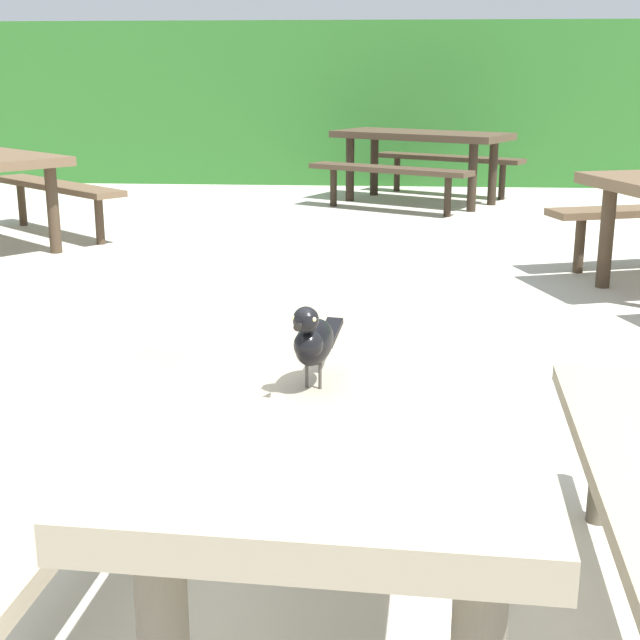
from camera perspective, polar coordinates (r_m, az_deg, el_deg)
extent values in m
plane|color=beige|center=(2.43, -4.03, -18.62)|extent=(60.00, 60.00, 0.00)
cube|color=#2D6B28|center=(11.85, 2.91, 13.70)|extent=(28.00, 1.88, 1.92)
cube|color=gray|center=(2.10, 2.43, -2.68)|extent=(0.87, 1.84, 0.07)
cylinder|color=#635B4C|center=(2.91, -1.58, -5.06)|extent=(0.09, 0.09, 0.67)
cylinder|color=#635B4C|center=(2.88, 8.98, -5.50)|extent=(0.09, 0.09, 0.67)
cube|color=gray|center=(2.37, -14.96, -8.54)|extent=(0.38, 1.72, 0.05)
cylinder|color=#635B4C|center=(3.01, -10.01, -7.49)|extent=(0.07, 0.07, 0.39)
cylinder|color=#635B4C|center=(2.92, 17.52, -8.72)|extent=(0.07, 0.07, 0.39)
ellipsoid|color=black|center=(1.80, -0.36, -1.42)|extent=(0.10, 0.16, 0.09)
ellipsoid|color=black|center=(1.76, -0.73, -1.59)|extent=(0.07, 0.08, 0.06)
sphere|color=black|center=(1.73, -0.91, 0.02)|extent=(0.05, 0.05, 0.05)
sphere|color=#EAE08C|center=(1.71, -0.40, 0.03)|extent=(0.01, 0.01, 0.01)
sphere|color=#EAE08C|center=(1.72, -1.65, 0.13)|extent=(0.01, 0.01, 0.01)
cone|color=black|center=(1.69, -1.31, -0.35)|extent=(0.02, 0.03, 0.02)
cube|color=black|center=(1.92, 0.63, -0.79)|extent=(0.05, 0.10, 0.04)
cylinder|color=#47423D|center=(1.81, 0.00, -3.58)|extent=(0.01, 0.01, 0.05)
cylinder|color=#47423D|center=(1.82, -0.85, -3.50)|extent=(0.01, 0.01, 0.05)
cube|color=#473828|center=(9.56, 6.48, 11.62)|extent=(1.95, 1.52, 0.07)
cylinder|color=#2E241A|center=(9.06, 9.68, 8.93)|extent=(0.09, 0.09, 0.67)
cylinder|color=#2E241A|center=(9.55, 10.95, 9.20)|extent=(0.09, 0.09, 0.67)
cylinder|color=#2E241A|center=(9.69, 1.92, 9.56)|extent=(0.09, 0.09, 0.67)
cylinder|color=#2E241A|center=(10.15, 3.48, 9.82)|extent=(0.09, 0.09, 0.67)
cube|color=#473828|center=(8.96, 4.41, 9.55)|extent=(1.64, 1.05, 0.05)
cylinder|color=#2E241A|center=(8.71, 8.14, 7.80)|extent=(0.07, 0.07, 0.39)
cylinder|color=#2E241A|center=(9.30, 0.87, 8.45)|extent=(0.07, 0.07, 0.39)
cube|color=#473828|center=(10.21, 8.19, 10.18)|extent=(1.64, 1.05, 0.05)
cylinder|color=#2E241A|center=(9.99, 11.52, 8.64)|extent=(0.07, 0.07, 0.39)
cylinder|color=#2E241A|center=(10.51, 4.92, 9.23)|extent=(0.07, 0.07, 0.39)
cylinder|color=#423324|center=(7.16, -16.64, 6.76)|extent=(0.09, 0.09, 0.67)
cube|color=brown|center=(7.97, -16.44, 8.20)|extent=(1.49, 1.32, 0.05)
cylinder|color=#423324|center=(7.45, -13.87, 6.19)|extent=(0.07, 0.07, 0.39)
cylinder|color=#423324|center=(8.56, -18.45, 7.02)|extent=(0.07, 0.07, 0.39)
cylinder|color=#423324|center=(6.04, 17.78, 5.10)|extent=(0.09, 0.09, 0.67)
cylinder|color=#423324|center=(6.46, 16.20, 4.62)|extent=(0.07, 0.07, 0.39)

